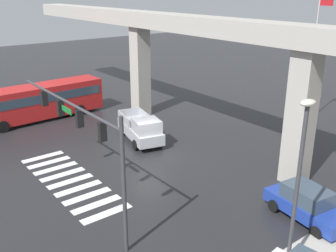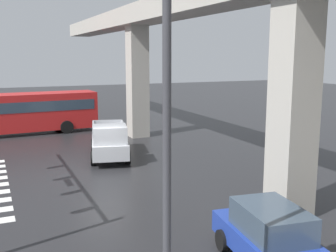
# 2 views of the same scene
# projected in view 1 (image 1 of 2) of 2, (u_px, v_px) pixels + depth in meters

# --- Properties ---
(ground_plane) EXTENTS (120.00, 120.00, 0.00)m
(ground_plane) POSITION_uv_depth(u_px,v_px,m) (150.00, 157.00, 26.29)
(ground_plane) COLOR #232326
(crosswalk_stripes) EXTENTS (9.35, 2.80, 0.01)m
(crosswalk_stripes) POSITION_uv_depth(u_px,v_px,m) (70.00, 181.00, 22.95)
(crosswalk_stripes) COLOR silver
(crosswalk_stripes) RESTS_ON ground
(elevated_overpass) EXTENTS (53.64, 2.12, 9.01)m
(elevated_overpass) POSITION_uv_depth(u_px,v_px,m) (205.00, 37.00, 26.41)
(elevated_overpass) COLOR #ADA89E
(elevated_overpass) RESTS_ON ground
(pickup_truck) EXTENTS (5.40, 3.05, 2.08)m
(pickup_truck) POSITION_uv_depth(u_px,v_px,m) (141.00, 129.00, 28.48)
(pickup_truck) COLOR #A8AAAF
(pickup_truck) RESTS_ON ground
(city_bus) EXTENTS (3.20, 10.92, 2.99)m
(city_bus) POSITION_uv_depth(u_px,v_px,m) (40.00, 100.00, 33.28)
(city_bus) COLOR red
(city_bus) RESTS_ON ground
(sedan_blue) EXTENTS (4.50, 2.39, 1.72)m
(sedan_blue) POSITION_uv_depth(u_px,v_px,m) (307.00, 204.00, 18.94)
(sedan_blue) COLOR #1E3899
(sedan_blue) RESTS_ON ground
(traffic_signal_mast) EXTENTS (10.89, 0.32, 6.20)m
(traffic_signal_mast) POSITION_uv_depth(u_px,v_px,m) (82.00, 128.00, 18.07)
(traffic_signal_mast) COLOR #38383D
(traffic_signal_mast) RESTS_ON ground
(street_lamp_near_corner) EXTENTS (0.44, 0.70, 7.24)m
(street_lamp_near_corner) POSITION_uv_depth(u_px,v_px,m) (299.00, 170.00, 14.17)
(street_lamp_near_corner) COLOR #38383D
(street_lamp_near_corner) RESTS_ON ground
(flagpole) EXTENTS (1.16, 0.12, 10.41)m
(flagpole) POSITION_uv_depth(u_px,v_px,m) (314.00, 53.00, 30.45)
(flagpole) COLOR silver
(flagpole) RESTS_ON ground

